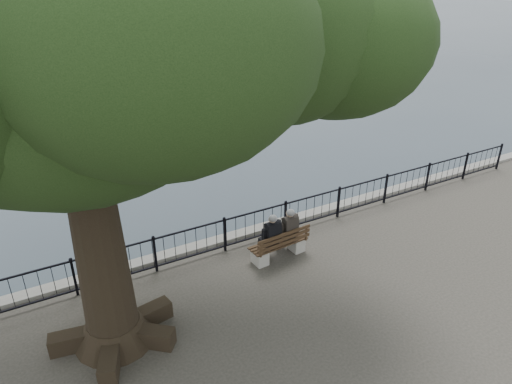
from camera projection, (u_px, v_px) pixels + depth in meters
harbor at (248, 247)px, 13.96m from camera, size 260.00×260.00×1.20m
railing at (256, 224)px, 13.10m from camera, size 22.06×0.06×1.00m
bench at (279, 247)px, 12.47m from camera, size 1.73×0.62×0.90m
person_left at (270, 238)px, 12.26m from camera, size 0.43×0.72×1.42m
person_right at (287, 232)px, 12.55m from camera, size 0.43×0.72×1.42m
tree at (118, 28)px, 7.56m from camera, size 11.70×8.17×9.56m
lion_monument at (64, 29)px, 50.86m from camera, size 5.96×5.96×8.80m
sailboat_b at (73, 117)px, 26.95m from camera, size 2.63×5.64×10.83m
sailboat_c at (209, 96)px, 31.34m from camera, size 1.92×5.38×10.61m
sailboat_d at (236, 92)px, 32.25m from camera, size 2.26×6.28×11.74m
sailboat_f at (108, 81)px, 35.52m from camera, size 1.85×5.67×11.20m
sailboat_g at (146, 66)px, 41.13m from camera, size 4.02×6.39×12.55m
sailboat_h at (32, 68)px, 40.18m from camera, size 2.29×5.30×12.13m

